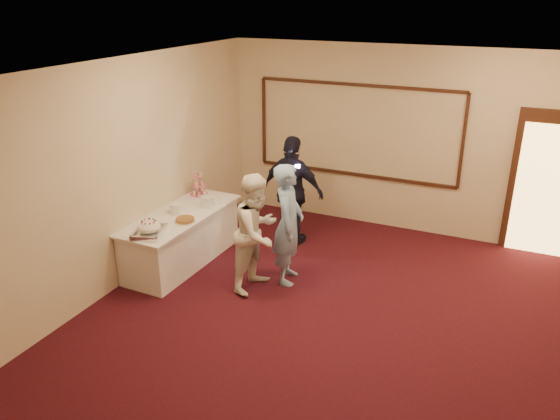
# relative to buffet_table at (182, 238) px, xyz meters

# --- Properties ---
(floor) EXTENTS (7.00, 7.00, 0.00)m
(floor) POSITION_rel_buffet_table_xyz_m (2.60, -0.91, -0.39)
(floor) COLOR black
(floor) RESTS_ON ground
(room_walls) EXTENTS (6.04, 7.04, 3.02)m
(room_walls) POSITION_rel_buffet_table_xyz_m (2.60, -0.91, 1.64)
(room_walls) COLOR beige
(room_walls) RESTS_ON floor
(wall_molding) EXTENTS (3.45, 0.04, 1.55)m
(wall_molding) POSITION_rel_buffet_table_xyz_m (1.80, 2.56, 1.21)
(wall_molding) COLOR black
(wall_molding) RESTS_ON room_walls
(doorway) EXTENTS (1.05, 0.07, 2.20)m
(doorway) POSITION_rel_buffet_table_xyz_m (4.75, 2.55, 0.69)
(doorway) COLOR black
(doorway) RESTS_ON floor
(buffet_table) EXTENTS (0.87, 2.11, 0.77)m
(buffet_table) POSITION_rel_buffet_table_xyz_m (0.00, 0.00, 0.00)
(buffet_table) COLOR white
(buffet_table) RESTS_ON floor
(pavlova_tray) EXTENTS (0.50, 0.56, 0.19)m
(pavlova_tray) POSITION_rel_buffet_table_xyz_m (0.04, -0.77, 0.46)
(pavlova_tray) COLOR silver
(pavlova_tray) RESTS_ON buffet_table
(cupcake_stand) EXTENTS (0.28, 0.28, 0.42)m
(cupcake_stand) POSITION_rel_buffet_table_xyz_m (-0.17, 0.79, 0.53)
(cupcake_stand) COLOR #E95F97
(cupcake_stand) RESTS_ON buffet_table
(plate_stack_a) EXTENTS (0.19, 0.19, 0.16)m
(plate_stack_a) POSITION_rel_buffet_table_xyz_m (-0.05, -0.01, 0.46)
(plate_stack_a) COLOR white
(plate_stack_a) RESTS_ON buffet_table
(plate_stack_b) EXTENTS (0.20, 0.20, 0.17)m
(plate_stack_b) POSITION_rel_buffet_table_xyz_m (0.23, 0.40, 0.47)
(plate_stack_b) COLOR white
(plate_stack_b) RESTS_ON buffet_table
(tart) EXTENTS (0.30, 0.30, 0.06)m
(tart) POSITION_rel_buffet_table_xyz_m (0.23, -0.22, 0.41)
(tart) COLOR white
(tart) RESTS_ON buffet_table
(man) EXTENTS (0.55, 0.70, 1.68)m
(man) POSITION_rel_buffet_table_xyz_m (1.63, 0.15, 0.45)
(man) COLOR #83A4D0
(man) RESTS_ON floor
(woman) EXTENTS (0.71, 0.86, 1.61)m
(woman) POSITION_rel_buffet_table_xyz_m (1.34, -0.19, 0.42)
(woman) COLOR white
(woman) RESTS_ON floor
(guest) EXTENTS (1.04, 0.47, 1.74)m
(guest) POSITION_rel_buffet_table_xyz_m (1.21, 1.29, 0.48)
(guest) COLOR black
(guest) RESTS_ON floor
(camera_flash) EXTENTS (0.08, 0.06, 0.05)m
(camera_flash) POSITION_rel_buffet_table_xyz_m (1.33, 1.19, 0.94)
(camera_flash) COLOR white
(camera_flash) RESTS_ON guest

